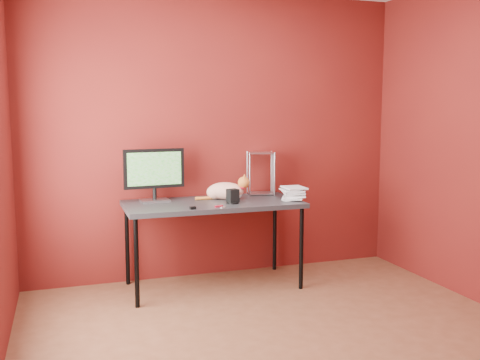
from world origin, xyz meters
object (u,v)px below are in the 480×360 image
object	(u,v)px
desk	(213,208)
speaker	(233,197)
skull_mug	(232,196)
cat	(226,191)
monitor	(154,172)
book_stack	(283,131)

from	to	relation	value
desk	speaker	bearing A→B (deg)	-44.28
desk	skull_mug	size ratio (longest dim) A/B	14.15
desk	skull_mug	xyz separation A→B (m)	(0.15, -0.08, 0.10)
cat	speaker	xyz separation A→B (m)	(-0.01, -0.23, -0.02)
skull_mug	monitor	bearing A→B (deg)	150.46
skull_mug	desk	bearing A→B (deg)	144.34
skull_mug	speaker	size ratio (longest dim) A/B	0.87
speaker	cat	bearing A→B (deg)	73.30
desk	monitor	distance (m)	0.59
skull_mug	speaker	distance (m)	0.05
monitor	speaker	xyz separation A→B (m)	(0.61, -0.31, -0.20)
monitor	skull_mug	size ratio (longest dim) A/B	4.95
monitor	speaker	distance (m)	0.71
desk	monitor	bearing A→B (deg)	159.76
monitor	speaker	size ratio (longest dim) A/B	4.29
monitor	cat	world-z (taller)	monitor
monitor	skull_mug	distance (m)	0.70
speaker	book_stack	bearing A→B (deg)	-4.54
cat	speaker	world-z (taller)	cat
monitor	book_stack	world-z (taller)	book_stack
monitor	skull_mug	bearing A→B (deg)	-27.56
desk	skull_mug	bearing A→B (deg)	-28.45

